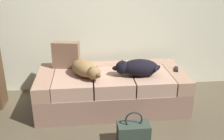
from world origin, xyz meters
TOP-DOWN VIEW (x-y plane):
  - couch at (0.00, 1.06)m, footprint 1.82×0.85m
  - dog_tan at (-0.32, 0.96)m, footprint 0.43×0.52m
  - dog_dark at (0.29, 0.93)m, footprint 0.59×0.29m
  - tv_remote at (0.82, 1.06)m, footprint 0.09×0.16m
  - throw_pillow at (-0.56, 1.29)m, footprint 0.36×0.18m
  - handbag at (0.13, 0.24)m, footprint 0.32×0.18m

SIDE VIEW (x-z plane):
  - handbag at x=0.13m, z-range -0.06..0.31m
  - couch at x=0.00m, z-range 0.00..0.46m
  - tv_remote at x=0.82m, z-range 0.47..0.49m
  - dog_tan at x=-0.32m, z-range 0.47..0.66m
  - dog_dark at x=0.29m, z-range 0.47..0.67m
  - throw_pillow at x=-0.56m, z-range 0.47..0.81m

